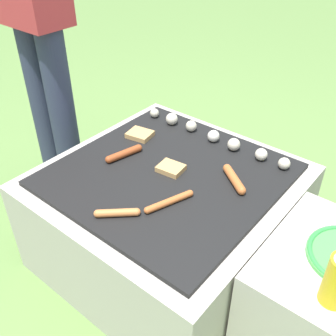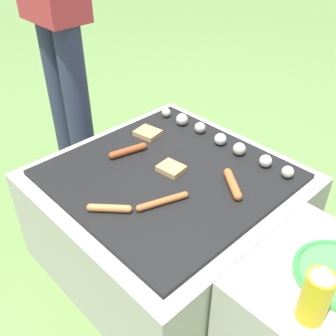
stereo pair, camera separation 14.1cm
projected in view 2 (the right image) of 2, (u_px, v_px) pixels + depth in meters
name	position (u px, v px, depth m)	size (l,w,h in m)	color
ground_plane	(168.00, 254.00, 1.68)	(14.00, 14.00, 0.00)	#608442
grill	(168.00, 217.00, 1.55)	(0.85, 0.85, 0.43)	#B2AA9E
side_ledge	(316.00, 329.00, 1.16)	(0.43, 0.47, 0.43)	#B2AA9E
sausage_front_left	(233.00, 184.00, 1.35)	(0.14, 0.11, 0.03)	#B7602D
sausage_mid_left	(163.00, 201.00, 1.28)	(0.08, 0.18, 0.02)	#B7602D
sausage_back_center	(109.00, 208.00, 1.25)	(0.11, 0.11, 0.03)	#C6753D
sausage_front_center	(128.00, 151.00, 1.52)	(0.06, 0.16, 0.03)	#93421E
bread_slice_left	(171.00, 168.00, 1.43)	(0.10, 0.09, 0.02)	tan
bread_slice_right	(148.00, 133.00, 1.64)	(0.11, 0.10, 0.02)	tan
mushroom_row	(220.00, 139.00, 1.57)	(0.67, 0.06, 0.05)	beige
condiment_bottle	(316.00, 294.00, 0.90)	(0.07, 0.07, 0.18)	gold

